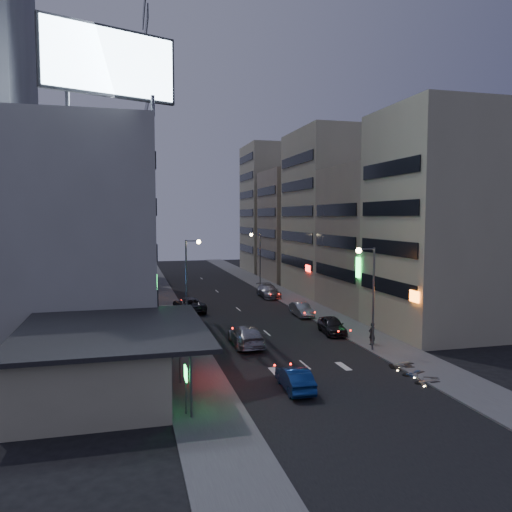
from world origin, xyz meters
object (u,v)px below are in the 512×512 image
object	(u,v)px
road_car_silver	(246,336)
parked_car_right_mid	(302,310)
person	(372,334)
road_car_blue	(295,379)
scooter_blue	(418,362)
scooter_black_a	(439,370)
scooter_silver_b	(408,353)
parked_car_right_near	(332,325)
parked_car_right_far	(268,291)
parked_car_left	(189,305)
scooter_black_b	(411,357)
scooter_silver_a	(435,371)

from	to	relation	value
road_car_silver	parked_car_right_mid	bearing A→B (deg)	-127.60
parked_car_right_mid	person	distance (m)	12.94
road_car_blue	scooter_blue	world-z (taller)	road_car_blue
scooter_black_a	scooter_silver_b	bearing A→B (deg)	25.13
parked_car_right_near	parked_car_right_far	xyz separation A→B (m)	(0.00, 20.82, 0.05)
parked_car_right_mid	person	world-z (taller)	person
person	parked_car_right_far	bearing A→B (deg)	-107.23
person	scooter_black_a	distance (m)	8.67
scooter_silver_b	scooter_black_a	bearing A→B (deg)	167.20
road_car_silver	parked_car_left	bearing A→B (deg)	-78.20
parked_car_right_far	person	distance (m)	25.62
road_car_silver	scooter_black_b	xyz separation A→B (m)	(9.82, -8.44, -0.13)
scooter_black_a	scooter_blue	distance (m)	1.75
person	scooter_blue	size ratio (longest dim) A/B	0.94
parked_car_right_near	road_car_blue	bearing A→B (deg)	-115.19
parked_car_right_near	scooter_silver_b	size ratio (longest dim) A/B	2.16
scooter_silver_a	scooter_silver_b	size ratio (longest dim) A/B	0.88
parked_car_right_mid	parked_car_left	bearing A→B (deg)	154.76
parked_car_right_near	scooter_black_a	size ratio (longest dim) A/B	2.81
road_car_blue	person	size ratio (longest dim) A/B	2.39
road_car_blue	person	distance (m)	12.52
parked_car_right_near	scooter_silver_b	bearing A→B (deg)	-74.20
scooter_silver_b	scooter_blue	bearing A→B (deg)	154.88
person	scooter_silver_b	world-z (taller)	person
parked_car_right_near	parked_car_right_mid	world-z (taller)	parked_car_right_near
parked_car_right_mid	person	xyz separation A→B (m)	(1.46, -12.85, 0.31)
person	scooter_silver_b	size ratio (longest dim) A/B	0.86
person	road_car_silver	bearing A→B (deg)	-35.09
scooter_black_a	person	bearing A→B (deg)	25.93
parked_car_right_far	parked_car_left	bearing A→B (deg)	-145.47
road_car_silver	scooter_blue	distance (m)	13.59
parked_car_right_mid	parked_car_right_far	size ratio (longest dim) A/B	0.76
scooter_black_a	parked_car_right_mid	bearing A→B (deg)	28.89
parked_car_right_mid	scooter_blue	bearing A→B (deg)	-86.01
road_car_blue	parked_car_left	bearing A→B (deg)	-80.18
parked_car_right_near	person	distance (m)	4.98
person	scooter_blue	distance (m)	6.97
parked_car_right_near	scooter_blue	distance (m)	11.79
parked_car_right_near	scooter_blue	xyz separation A→B (m)	(1.26, -11.72, -0.06)
parked_car_right_far	person	xyz separation A→B (m)	(1.46, -25.58, 0.20)
parked_car_right_far	person	size ratio (longest dim) A/B	3.13
parked_car_right_near	road_car_silver	xyz separation A→B (m)	(-8.42, -2.18, 0.07)
scooter_black_b	parked_car_left	bearing A→B (deg)	30.10
parked_car_right_far	scooter_silver_a	size ratio (longest dim) A/B	3.08
road_car_blue	road_car_silver	size ratio (longest dim) A/B	0.74
scooter_blue	scooter_black_b	size ratio (longest dim) A/B	1.00
parked_car_right_near	scooter_black_b	size ratio (longest dim) A/B	2.35
parked_car_right_mid	road_car_blue	distance (m)	22.55
scooter_black_b	parked_car_right_far	bearing A→B (deg)	5.03
road_car_blue	scooter_blue	bearing A→B (deg)	-169.25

